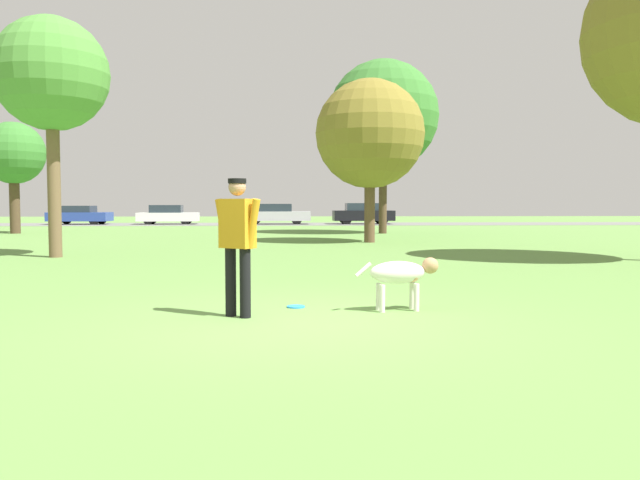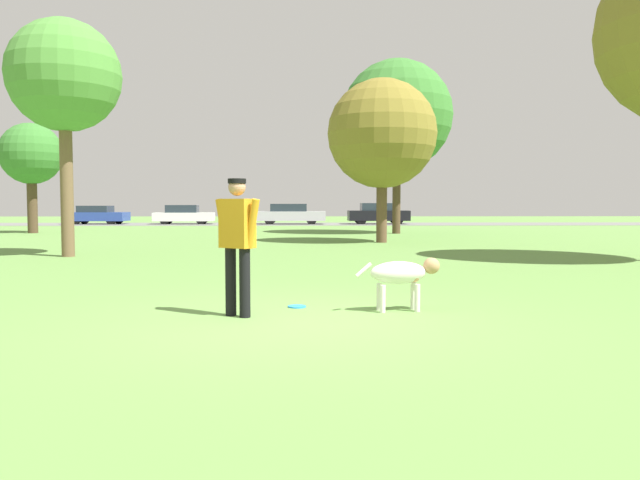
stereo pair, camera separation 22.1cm
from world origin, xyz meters
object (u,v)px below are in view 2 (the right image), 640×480
Objects in this scene: dog at (403,274)px; tree_far_right at (397,115)px; frisbee at (297,307)px; parked_car_white at (184,215)px; parked_car_silver at (290,214)px; tree_near_left at (64,77)px; tree_mid_center at (382,134)px; parked_car_black at (378,214)px; parked_car_blue at (97,215)px; person at (237,236)px; tree_far_left at (31,155)px.

dog is 21.09m from tree_far_right.
frisbee is 34.25m from parked_car_white.
parked_car_silver is at bearing -4.98° from parked_car_white.
frisbee is at bearing -53.24° from tree_near_left.
tree_near_left is at bearing 126.76° from frisbee.
tree_mid_center is at bearing 75.64° from dog.
parked_car_black is at bearing -3.82° from parked_car_white.
dog is 36.84m from parked_car_blue.
person is 14.84m from tree_mid_center.
parked_car_white is (-7.22, 33.96, -0.34)m from person.
tree_far_right is at bearing -68.16° from parked_car_silver.
frisbee is 0.06× the size of parked_car_blue.
parked_car_white is at bearing 94.50° from tree_near_left.
tree_far_left is 1.30× the size of parked_car_blue.
parked_car_silver is at bearing 91.50° from frisbee.
tree_far_right is 1.71× the size of parked_car_silver.
frisbee is at bearing 77.99° from person.
tree_near_left is at bearing -129.95° from tree_far_right.
parked_car_black is at bearing 81.53° from frisbee.
parked_car_blue is at bearing 95.61° from tree_far_left.
tree_mid_center is at bearing 111.44° from person.
tree_far_right is 14.72m from parked_car_silver.
parked_car_silver is at bearing 85.31° from dog.
dog is 0.27× the size of parked_car_white.
tree_near_left reaches higher than parked_car_black.
parked_car_blue is at bearing 105.48° from dog.
person reaches higher than parked_car_white.
frisbee is 0.05× the size of tree_far_left.
tree_mid_center is (3.45, 14.16, 2.78)m from person.
frisbee is 33.05m from parked_car_silver.
tree_near_left is 27.64m from parked_car_black.
tree_far_right reaches higher than parked_car_white.
parked_car_silver is (-0.17, 33.68, -0.29)m from person.
tree_far_right is 2.01× the size of parked_car_blue.
tree_far_left is at bearing -132.90° from parked_car_silver.
parked_car_blue is 0.97× the size of parked_car_white.
tree_far_right is (2.90, 20.33, 4.83)m from dog.
parked_car_black reaches higher than parked_car_white.
dog is at bearing -65.11° from parked_car_blue.
tree_near_left reaches higher than parked_car_blue.
frisbee is at bearing -66.84° from parked_car_blue.
dog is at bearing -12.98° from frisbee.
tree_far_left is 1.11× the size of parked_car_silver.
tree_far_left is 17.02m from parked_car_silver.
tree_mid_center is at bearing -25.81° from tree_far_left.
frisbee is at bearing -88.03° from parked_car_silver.
dog is 0.18× the size of tree_near_left.
parked_car_silver is (-3.62, 19.52, -3.07)m from tree_mid_center.
parked_car_blue is 12.75m from parked_car_silver.
tree_mid_center is 25.92m from parked_car_blue.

